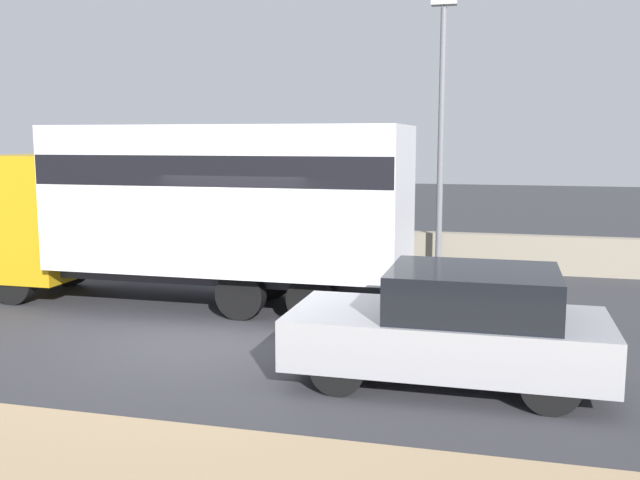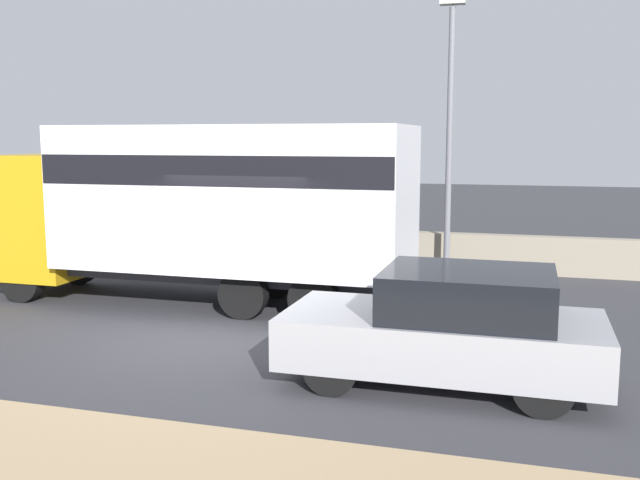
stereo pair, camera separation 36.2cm
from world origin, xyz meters
name	(u,v)px [view 1 (the left image)]	position (x,y,z in m)	size (l,w,h in m)	color
ground_plane	(208,342)	(0.00, 0.00, 0.00)	(80.00, 80.00, 0.00)	#38383D
stone_wall_backdrop	(323,246)	(0.00, 7.15, 0.44)	(60.00, 0.35, 0.89)	gray
street_lamp	(442,114)	(2.92, 6.55, 3.65)	(0.56, 0.28, 6.22)	slate
box_truck	(202,200)	(-1.09, 2.35, 1.97)	(8.18, 2.56, 3.34)	gold
car_hatchback	(454,326)	(3.79, -0.92, 0.74)	(4.00, 1.84, 1.49)	#9E9EA3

